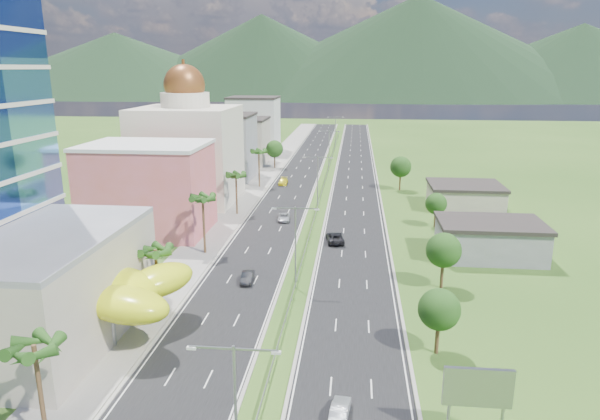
% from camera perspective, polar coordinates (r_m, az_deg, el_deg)
% --- Properties ---
extents(ground, '(500.00, 500.00, 0.00)m').
position_cam_1_polar(ground, '(61.79, -1.53, -11.93)').
color(ground, '#2D5119').
rests_on(ground, ground).
extents(road_left, '(11.00, 260.00, 0.04)m').
position_cam_1_polar(road_left, '(148.05, 0.08, 4.07)').
color(road_left, black).
rests_on(road_left, ground).
extents(road_right, '(11.00, 260.00, 0.04)m').
position_cam_1_polar(road_right, '(147.30, 5.90, 3.94)').
color(road_right, black).
rests_on(road_right, ground).
extents(sidewalk_left, '(7.00, 260.00, 0.12)m').
position_cam_1_polar(sidewalk_left, '(149.29, -3.56, 4.15)').
color(sidewalk_left, gray).
rests_on(sidewalk_left, ground).
extents(median_guardrail, '(0.10, 216.06, 0.76)m').
position_cam_1_polar(median_guardrail, '(129.74, 2.56, 2.77)').
color(median_guardrail, gray).
rests_on(median_guardrail, ground).
extents(streetlight_median_a, '(6.04, 0.25, 11.00)m').
position_cam_1_polar(streetlight_median_a, '(37.15, -6.90, -19.94)').
color(streetlight_median_a, gray).
rests_on(streetlight_median_a, ground).
extents(streetlight_median_b, '(6.04, 0.25, 11.00)m').
position_cam_1_polar(streetlight_median_b, '(68.41, -0.49, -3.09)').
color(streetlight_median_b, gray).
rests_on(streetlight_median_b, ground).
extents(streetlight_median_c, '(6.04, 0.25, 11.00)m').
position_cam_1_polar(streetlight_median_c, '(107.01, 1.90, 3.51)').
color(streetlight_median_c, gray).
rests_on(streetlight_median_c, ground).
extents(streetlight_median_d, '(6.04, 0.25, 11.00)m').
position_cam_1_polar(streetlight_median_d, '(151.30, 3.12, 6.87)').
color(streetlight_median_d, gray).
rests_on(streetlight_median_d, ground).
extents(streetlight_median_e, '(6.04, 0.25, 11.00)m').
position_cam_1_polar(streetlight_median_e, '(195.92, 3.79, 8.70)').
color(streetlight_median_e, gray).
rests_on(streetlight_median_e, ground).
extents(lime_canopy, '(18.00, 15.00, 7.40)m').
position_cam_1_polar(lime_canopy, '(61.92, -20.94, -7.84)').
color(lime_canopy, '#CCD915').
rests_on(lime_canopy, ground).
extents(pink_shophouse, '(20.00, 15.00, 15.00)m').
position_cam_1_polar(pink_shophouse, '(95.75, -15.87, 2.04)').
color(pink_shophouse, '#D56157').
rests_on(pink_shophouse, ground).
extents(domed_building, '(20.00, 20.00, 28.70)m').
position_cam_1_polar(domed_building, '(116.36, -11.88, 6.43)').
color(domed_building, beige).
rests_on(domed_building, ground).
extents(midrise_grey, '(16.00, 15.00, 16.00)m').
position_cam_1_polar(midrise_grey, '(140.36, -8.34, 6.62)').
color(midrise_grey, gray).
rests_on(midrise_grey, ground).
extents(midrise_beige, '(16.00, 15.00, 13.00)m').
position_cam_1_polar(midrise_beige, '(161.77, -6.43, 7.23)').
color(midrise_beige, '#A49787').
rests_on(midrise_beige, ground).
extents(midrise_white, '(16.00, 15.00, 18.00)m').
position_cam_1_polar(midrise_white, '(183.86, -4.93, 8.97)').
color(midrise_white, silver).
rests_on(midrise_white, ground).
extents(billboard, '(5.20, 0.35, 6.20)m').
position_cam_1_polar(billboard, '(44.60, 18.44, -17.72)').
color(billboard, gray).
rests_on(billboard, ground).
extents(shed_near, '(15.00, 10.00, 5.00)m').
position_cam_1_polar(shed_near, '(86.12, 19.57, -3.13)').
color(shed_near, gray).
rests_on(shed_near, ground).
extents(shed_far, '(14.00, 12.00, 4.40)m').
position_cam_1_polar(shed_far, '(114.88, 17.16, 1.32)').
color(shed_far, '#A49787').
rests_on(shed_far, ground).
extents(palm_tree_a, '(3.60, 3.60, 9.10)m').
position_cam_1_polar(palm_tree_a, '(44.50, -26.47, -13.32)').
color(palm_tree_a, '#47301C').
rests_on(palm_tree_a, ground).
extents(palm_tree_b, '(3.60, 3.60, 8.10)m').
position_cam_1_polar(palm_tree_b, '(64.52, -15.17, -4.47)').
color(palm_tree_b, '#47301C').
rests_on(palm_tree_b, ground).
extents(palm_tree_c, '(3.60, 3.60, 9.60)m').
position_cam_1_polar(palm_tree_c, '(82.28, -10.34, 1.04)').
color(palm_tree_c, '#47301C').
rests_on(palm_tree_c, ground).
extents(palm_tree_d, '(3.60, 3.60, 8.60)m').
position_cam_1_polar(palm_tree_d, '(104.22, -6.85, 3.55)').
color(palm_tree_d, '#47301C').
rests_on(palm_tree_d, ground).
extents(palm_tree_e, '(3.60, 3.60, 9.40)m').
position_cam_1_polar(palm_tree_e, '(128.21, -4.42, 6.09)').
color(palm_tree_e, '#47301C').
rests_on(palm_tree_e, ground).
extents(leafy_tree_lfar, '(4.90, 4.90, 8.05)m').
position_cam_1_polar(leafy_tree_lfar, '(153.00, -2.73, 6.52)').
color(leafy_tree_lfar, '#47301C').
rests_on(leafy_tree_lfar, ground).
extents(leafy_tree_ra, '(4.20, 4.20, 6.90)m').
position_cam_1_polar(leafy_tree_ra, '(55.46, 14.63, -10.25)').
color(leafy_tree_ra, '#47301C').
rests_on(leafy_tree_ra, ground).
extents(leafy_tree_rb, '(4.55, 4.55, 7.47)m').
position_cam_1_polar(leafy_tree_rb, '(71.38, 15.08, -4.18)').
color(leafy_tree_rb, '#47301C').
rests_on(leafy_tree_rb, ground).
extents(leafy_tree_rc, '(3.85, 3.85, 6.33)m').
position_cam_1_polar(leafy_tree_rc, '(98.63, 14.32, 0.65)').
color(leafy_tree_rc, '#47301C').
rests_on(leafy_tree_rc, ground).
extents(leafy_tree_rd, '(4.90, 4.90, 8.05)m').
position_cam_1_polar(leafy_tree_rd, '(127.08, 10.69, 4.55)').
color(leafy_tree_rd, '#47301C').
rests_on(leafy_tree_rd, ground).
extents(mountain_ridge, '(860.00, 140.00, 90.00)m').
position_cam_1_polar(mountain_ridge, '(508.15, 12.10, 11.46)').
color(mountain_ridge, black).
rests_on(mountain_ridge, ground).
extents(car_dark_left, '(1.66, 4.22, 1.37)m').
position_cam_1_polar(car_dark_left, '(72.59, -5.65, -7.15)').
color(car_dark_left, black).
rests_on(car_dark_left, road_left).
extents(car_silver_mid_left, '(2.58, 4.89, 1.31)m').
position_cam_1_polar(car_silver_mid_left, '(100.63, -1.74, -0.77)').
color(car_silver_mid_left, '#A8ABB0').
rests_on(car_silver_mid_left, road_left).
extents(car_yellow_far_left, '(2.20, 5.14, 1.48)m').
position_cam_1_polar(car_yellow_far_left, '(132.04, -1.81, 3.06)').
color(car_yellow_far_left, yellow).
rests_on(car_yellow_far_left, road_left).
extents(car_silver_right, '(1.85, 4.17, 1.33)m').
position_cam_1_polar(car_silver_right, '(46.97, 4.28, -20.52)').
color(car_silver_right, '#AAAEB2').
rests_on(car_silver_right, road_right).
extents(car_dark_far_right, '(3.46, 6.06, 1.59)m').
position_cam_1_polar(car_dark_far_right, '(88.37, 3.76, -2.95)').
color(car_dark_far_right, black).
rests_on(car_dark_far_right, road_right).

